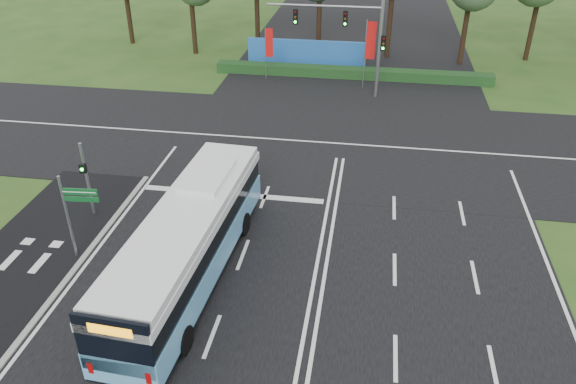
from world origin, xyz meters
name	(u,v)px	position (x,y,z in m)	size (l,w,h in m)	color
ground	(317,263)	(0.00, 0.00, 0.00)	(120.00, 120.00, 0.00)	#254B19
road_main	(317,262)	(0.00, 0.00, 0.02)	(20.00, 120.00, 0.04)	black
road_cross	(339,144)	(0.00, 12.00, 0.03)	(120.00, 14.00, 0.05)	black
bike_path	(12,277)	(-12.50, -3.00, 0.03)	(5.00, 18.00, 0.06)	black
kerb_strip	(65,282)	(-10.10, -3.00, 0.06)	(0.25, 18.00, 0.12)	gray
city_bus	(189,242)	(-5.03, -1.83, 1.81)	(3.30, 12.62, 3.59)	#5FABDD
pedestrian_signal	(86,177)	(-11.29, 2.09, 2.11)	(0.34, 0.43, 3.86)	gray
street_sign	(73,208)	(-10.17, -1.16, 2.53)	(1.56, 0.21, 4.01)	gray
banner_flag_left	(268,46)	(-6.49, 23.09, 2.71)	(0.61, 0.13, 4.13)	gray
banner_flag_mid	(369,45)	(1.24, 22.26, 3.34)	(0.76, 0.08, 5.17)	gray
traffic_light_gantry	(355,32)	(0.21, 20.50, 4.66)	(8.41, 0.28, 7.00)	gray
hedge	(352,73)	(0.00, 24.50, 0.40)	(22.00, 1.20, 0.80)	#163D1A
blue_hoarding	(306,53)	(-4.00, 27.00, 1.10)	(10.00, 0.30, 2.20)	blue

